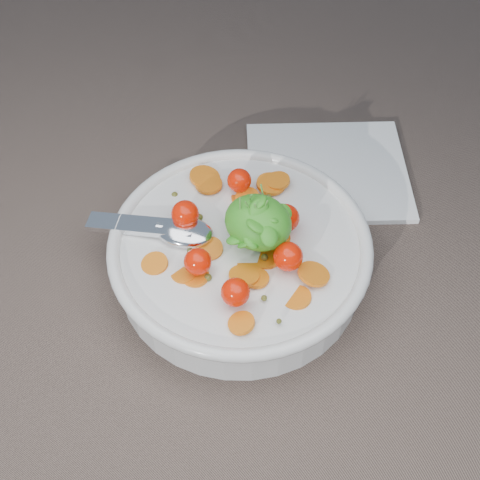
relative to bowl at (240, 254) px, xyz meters
The scene contains 3 objects.
ground 0.03m from the bowl, 138.75° to the right, with size 6.00×6.00×0.00m, color #745F53.
bowl is the anchor object (origin of this frame).
napkin 0.17m from the bowl, 83.23° to the left, with size 0.18×0.16×0.01m, color white.
Camera 1 is at (0.20, -0.34, 0.54)m, focal length 50.00 mm.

